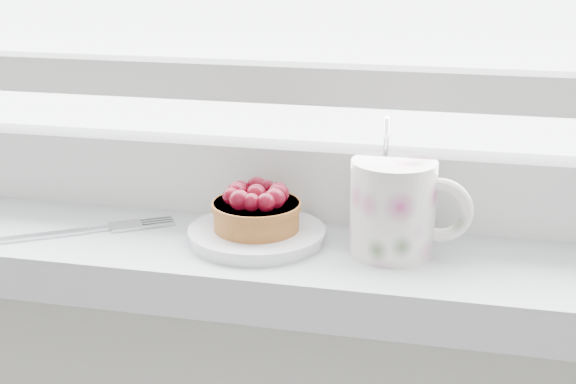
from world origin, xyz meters
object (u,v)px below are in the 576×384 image
(floral_mug, at_px, (396,206))
(saucer, at_px, (257,235))
(fork, at_px, (71,232))
(raspberry_tart, at_px, (257,208))

(floral_mug, bearing_deg, saucer, -179.41)
(saucer, height_order, fork, saucer)
(saucer, distance_m, floral_mug, 0.13)
(fork, bearing_deg, floral_mug, 4.54)
(raspberry_tart, height_order, floral_mug, floral_mug)
(saucer, distance_m, fork, 0.17)
(saucer, xyz_separation_m, raspberry_tart, (0.00, 0.00, 0.03))
(saucer, height_order, raspberry_tart, raspberry_tart)
(saucer, bearing_deg, raspberry_tart, 0.71)
(raspberry_tart, distance_m, floral_mug, 0.12)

